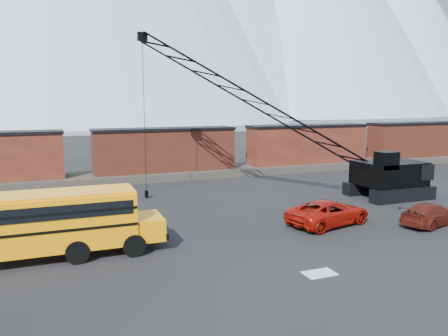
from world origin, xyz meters
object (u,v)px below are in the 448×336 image
Objects in this scene: red_pickup at (328,212)px; crawler_crane at (261,105)px; maroon_suv at (431,214)px; school_bus at (33,223)px.

crawler_crane is (-0.67, 8.08, 6.36)m from red_pickup.
red_pickup reaches higher than maroon_suv.
school_bus is 2.13× the size of red_pickup.
crawler_crane reaches higher than school_bus.
school_bus is at bearing 76.83° from red_pickup.
school_bus is 0.56× the size of crawler_crane.
school_bus is 18.47m from crawler_crane.
school_bus reaches higher than red_pickup.
school_bus is at bearing 70.33° from maroon_suv.
school_bus reaches higher than maroon_suv.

